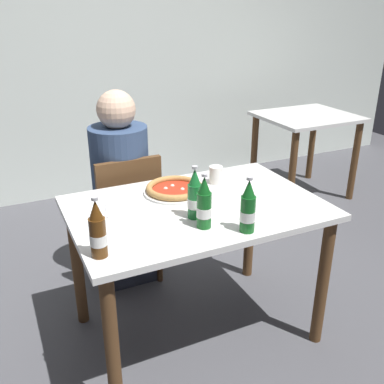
{
  "coord_description": "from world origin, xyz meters",
  "views": [
    {
      "loc": [
        -0.83,
        -1.71,
        1.64
      ],
      "look_at": [
        0.0,
        0.05,
        0.8
      ],
      "focal_mm": 40.82,
      "sensor_mm": 36.0,
      "label": 1
    }
  ],
  "objects_px": {
    "paper_cup": "(216,175)",
    "beer_bottle_left": "(195,196)",
    "dining_table_main": "(196,226)",
    "chair_behind_table": "(126,212)",
    "pizza_margherita_near": "(175,189)",
    "beer_bottle_extra": "(98,232)",
    "beer_bottle_right": "(248,209)",
    "dining_table_background": "(306,132)",
    "diner_seated": "(122,194)",
    "napkin_with_cutlery": "(103,210)",
    "beer_bottle_center": "(204,205)"
  },
  "relations": [
    {
      "from": "beer_bottle_left",
      "to": "beer_bottle_right",
      "type": "distance_m",
      "value": 0.26
    },
    {
      "from": "diner_seated",
      "to": "napkin_with_cutlery",
      "type": "relative_size",
      "value": 5.21
    },
    {
      "from": "napkin_with_cutlery",
      "to": "paper_cup",
      "type": "height_order",
      "value": "paper_cup"
    },
    {
      "from": "beer_bottle_left",
      "to": "napkin_with_cutlery",
      "type": "distance_m",
      "value": 0.45
    },
    {
      "from": "dining_table_main",
      "to": "chair_behind_table",
      "type": "bearing_deg",
      "value": 106.54
    },
    {
      "from": "diner_seated",
      "to": "paper_cup",
      "type": "xyz_separation_m",
      "value": [
        0.4,
        -0.45,
        0.21
      ]
    },
    {
      "from": "pizza_margherita_near",
      "to": "paper_cup",
      "type": "bearing_deg",
      "value": 6.38
    },
    {
      "from": "beer_bottle_center",
      "to": "beer_bottle_right",
      "type": "relative_size",
      "value": 1.0
    },
    {
      "from": "dining_table_main",
      "to": "pizza_margherita_near",
      "type": "relative_size",
      "value": 3.76
    },
    {
      "from": "beer_bottle_extra",
      "to": "paper_cup",
      "type": "xyz_separation_m",
      "value": [
        0.75,
        0.47,
        -0.06
      ]
    },
    {
      "from": "chair_behind_table",
      "to": "pizza_margherita_near",
      "type": "xyz_separation_m",
      "value": [
        0.15,
        -0.43,
        0.29
      ]
    },
    {
      "from": "chair_behind_table",
      "to": "beer_bottle_right",
      "type": "xyz_separation_m",
      "value": [
        0.26,
        -0.94,
        0.37
      ]
    },
    {
      "from": "pizza_margherita_near",
      "to": "beer_bottle_center",
      "type": "distance_m",
      "value": 0.41
    },
    {
      "from": "dining_table_main",
      "to": "beer_bottle_center",
      "type": "relative_size",
      "value": 4.86
    },
    {
      "from": "pizza_margherita_near",
      "to": "beer_bottle_extra",
      "type": "relative_size",
      "value": 1.29
    },
    {
      "from": "dining_table_main",
      "to": "beer_bottle_left",
      "type": "bearing_deg",
      "value": -119.3
    },
    {
      "from": "diner_seated",
      "to": "dining_table_main",
      "type": "bearing_deg",
      "value": -74.54
    },
    {
      "from": "chair_behind_table",
      "to": "beer_bottle_center",
      "type": "distance_m",
      "value": 0.91
    },
    {
      "from": "beer_bottle_left",
      "to": "beer_bottle_extra",
      "type": "distance_m",
      "value": 0.49
    },
    {
      "from": "dining_table_main",
      "to": "beer_bottle_right",
      "type": "bearing_deg",
      "value": -75.96
    },
    {
      "from": "beer_bottle_center",
      "to": "beer_bottle_extra",
      "type": "xyz_separation_m",
      "value": [
        -0.47,
        -0.04,
        0.0
      ]
    },
    {
      "from": "dining_table_main",
      "to": "paper_cup",
      "type": "distance_m",
      "value": 0.34
    },
    {
      "from": "dining_table_main",
      "to": "diner_seated",
      "type": "xyz_separation_m",
      "value": [
        -0.18,
        0.66,
        -0.05
      ]
    },
    {
      "from": "beer_bottle_right",
      "to": "beer_bottle_extra",
      "type": "bearing_deg",
      "value": 173.56
    },
    {
      "from": "pizza_margherita_near",
      "to": "beer_bottle_left",
      "type": "bearing_deg",
      "value": -95.49
    },
    {
      "from": "diner_seated",
      "to": "beer_bottle_left",
      "type": "height_order",
      "value": "diner_seated"
    },
    {
      "from": "pizza_margherita_near",
      "to": "paper_cup",
      "type": "xyz_separation_m",
      "value": [
        0.25,
        0.03,
        0.03
      ]
    },
    {
      "from": "napkin_with_cutlery",
      "to": "paper_cup",
      "type": "bearing_deg",
      "value": 6.97
    },
    {
      "from": "diner_seated",
      "to": "chair_behind_table",
      "type": "bearing_deg",
      "value": -88.25
    },
    {
      "from": "dining_table_background",
      "to": "napkin_with_cutlery",
      "type": "height_order",
      "value": "napkin_with_cutlery"
    },
    {
      "from": "chair_behind_table",
      "to": "diner_seated",
      "type": "relative_size",
      "value": 0.7
    },
    {
      "from": "beer_bottle_right",
      "to": "paper_cup",
      "type": "height_order",
      "value": "beer_bottle_right"
    },
    {
      "from": "dining_table_background",
      "to": "napkin_with_cutlery",
      "type": "xyz_separation_m",
      "value": [
        -2.12,
        -1.14,
        0.16
      ]
    },
    {
      "from": "diner_seated",
      "to": "pizza_margherita_near",
      "type": "distance_m",
      "value": 0.53
    },
    {
      "from": "dining_table_main",
      "to": "napkin_with_cutlery",
      "type": "bearing_deg",
      "value": 162.47
    },
    {
      "from": "pizza_margherita_near",
      "to": "beer_bottle_extra",
      "type": "height_order",
      "value": "beer_bottle_extra"
    },
    {
      "from": "beer_bottle_extra",
      "to": "beer_bottle_right",
      "type": "bearing_deg",
      "value": -6.44
    },
    {
      "from": "beer_bottle_right",
      "to": "pizza_margherita_near",
      "type": "bearing_deg",
      "value": 102.86
    },
    {
      "from": "beer_bottle_right",
      "to": "napkin_with_cutlery",
      "type": "height_order",
      "value": "beer_bottle_right"
    },
    {
      "from": "chair_behind_table",
      "to": "napkin_with_cutlery",
      "type": "bearing_deg",
      "value": 61.81
    },
    {
      "from": "dining_table_background",
      "to": "beer_bottle_left",
      "type": "distance_m",
      "value": 2.26
    },
    {
      "from": "beer_bottle_extra",
      "to": "dining_table_main",
      "type": "bearing_deg",
      "value": 25.53
    },
    {
      "from": "diner_seated",
      "to": "beer_bottle_left",
      "type": "distance_m",
      "value": 0.83
    },
    {
      "from": "chair_behind_table",
      "to": "paper_cup",
      "type": "xyz_separation_m",
      "value": [
        0.4,
        -0.4,
        0.32
      ]
    },
    {
      "from": "dining_table_main",
      "to": "pizza_margherita_near",
      "type": "distance_m",
      "value": 0.23
    },
    {
      "from": "pizza_margherita_near",
      "to": "beer_bottle_right",
      "type": "xyz_separation_m",
      "value": [
        0.12,
        -0.51,
        0.08
      ]
    },
    {
      "from": "napkin_with_cutlery",
      "to": "pizza_margherita_near",
      "type": "bearing_deg",
      "value": 7.36
    },
    {
      "from": "pizza_margherita_near",
      "to": "beer_bottle_right",
      "type": "height_order",
      "value": "beer_bottle_right"
    },
    {
      "from": "beer_bottle_right",
      "to": "paper_cup",
      "type": "xyz_separation_m",
      "value": [
        0.14,
        0.54,
        -0.06
      ]
    },
    {
      "from": "paper_cup",
      "to": "beer_bottle_left",
      "type": "bearing_deg",
      "value": -130.96
    }
  ]
}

